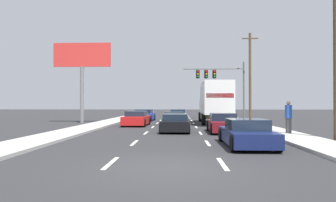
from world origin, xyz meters
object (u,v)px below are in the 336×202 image
car_black (176,123)px  car_green (175,119)px  car_blue (144,116)px  car_red (136,119)px  traffic_signal_mast (216,77)px  roadside_billboard (82,64)px  utility_pole_near (336,42)px  car_maroon (223,124)px  box_truck (215,101)px  pedestrian_near_corner (288,117)px  utility_pole_mid (250,75)px  car_white (178,116)px  car_navy (246,134)px

car_black → car_green: bearing=91.5°
car_blue → car_red: (0.19, -7.29, 0.00)m
car_red → car_blue: bearing=91.5°
traffic_signal_mast → roadside_billboard: bearing=-150.3°
utility_pole_near → car_maroon: bearing=137.8°
utility_pole_near → box_truck: bearing=108.4°
traffic_signal_mast → pedestrian_near_corner: 19.40m
car_blue → pedestrian_near_corner: bearing=-56.5°
utility_pole_mid → pedestrian_near_corner: utility_pole_mid is taller
car_maroon → traffic_signal_mast: bearing=84.8°
car_green → car_maroon: (3.19, -7.63, 0.03)m
car_white → car_blue: bearing=-173.4°
box_truck → car_navy: box_truck is taller
utility_pole_mid → traffic_signal_mast: bearing=152.4°
utility_pole_near → roadside_billboard: 21.83m
car_red → traffic_signal_mast: size_ratio=0.60×
car_white → car_green: 6.09m
utility_pole_near → car_red: bearing=137.1°
box_truck → utility_pole_near: size_ratio=0.96×
box_truck → pedestrian_near_corner: size_ratio=4.92×
car_black → traffic_signal_mast: traffic_signal_mast is taller
car_blue → car_navy: (6.66, -19.73, -0.04)m
utility_pole_mid → roadside_billboard: bearing=-161.1°
traffic_signal_mast → roadside_billboard: (-13.57, -7.73, 0.71)m
car_red → car_navy: (6.46, -12.44, -0.04)m
utility_pole_mid → car_blue: bearing=-170.7°
car_maroon → utility_pole_mid: utility_pole_mid is taller
car_navy → utility_pole_near: (4.78, 1.99, 4.32)m
car_red → car_white: car_white is taller
car_navy → roadside_billboard: roadside_billboard is taller
utility_pole_mid → roadside_billboard: 18.12m
car_white → utility_pole_near: size_ratio=0.44×
car_blue → car_maroon: 14.82m
car_green → car_maroon: size_ratio=1.06×
utility_pole_mid → roadside_billboard: size_ratio=1.28×
car_maroon → traffic_signal_mast: 17.70m
traffic_signal_mast → pedestrian_near_corner: traffic_signal_mast is taller
car_black → box_truck: size_ratio=0.52×
utility_pole_near → pedestrian_near_corner: size_ratio=5.10×
car_red → car_navy: bearing=-62.5°
car_navy → pedestrian_near_corner: bearing=53.8°
car_white → traffic_signal_mast: (4.48, 3.36, 4.37)m
car_red → utility_pole_mid: size_ratio=0.44×
box_truck → car_red: bearing=-157.1°
car_blue → car_white: size_ratio=1.12×
car_blue → pedestrian_near_corner: pedestrian_near_corner is taller
car_maroon → car_white: bearing=102.1°
car_black → utility_pole_mid: utility_pole_mid is taller
car_navy → utility_pole_mid: bearing=77.0°
traffic_signal_mast → utility_pole_near: size_ratio=0.76×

